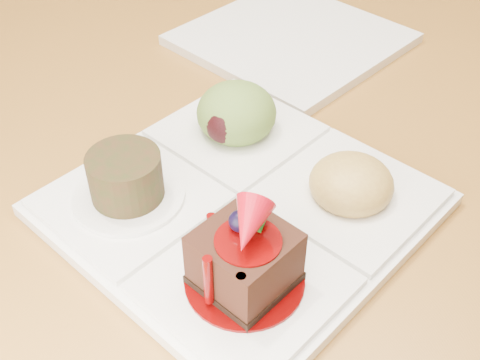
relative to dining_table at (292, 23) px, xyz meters
The scene contains 4 objects.
ground 0.68m from the dining_table, ahead, with size 6.00×6.00×0.00m, color brown.
dining_table is the anchor object (origin of this frame).
sampler_plate 0.50m from the dining_table, 69.45° to the right, with size 0.33×0.33×0.11m.
second_plate 0.20m from the dining_table, 65.14° to the right, with size 0.23×0.23×0.01m, color white.
Camera 1 is at (0.36, -0.79, 1.12)m, focal length 45.00 mm.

